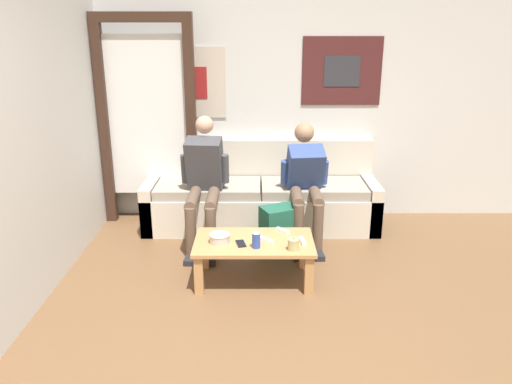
% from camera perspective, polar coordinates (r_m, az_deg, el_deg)
% --- Properties ---
extents(wall_back, '(10.00, 0.07, 2.55)m').
position_cam_1_polar(wall_back, '(5.38, 2.22, 10.51)').
color(wall_back, silver).
rests_on(wall_back, ground_plane).
extents(door_frame, '(1.00, 0.10, 2.15)m').
position_cam_1_polar(door_frame, '(5.29, -12.59, 9.10)').
color(door_frame, '#382319').
rests_on(door_frame, ground_plane).
extents(couch, '(2.40, 0.73, 0.87)m').
position_cam_1_polar(couch, '(5.26, 0.33, -0.76)').
color(couch, beige).
rests_on(couch, ground_plane).
extents(coffee_table, '(0.97, 0.56, 0.35)m').
position_cam_1_polar(coffee_table, '(4.11, -0.44, -6.39)').
color(coffee_table, '#B27F4C').
rests_on(coffee_table, ground_plane).
extents(person_seated_adult, '(0.47, 0.91, 1.20)m').
position_cam_1_polar(person_seated_adult, '(4.79, -6.21, 1.58)').
color(person_seated_adult, brown).
rests_on(person_seated_adult, ground_plane).
extents(person_seated_teen, '(0.47, 0.92, 1.11)m').
position_cam_1_polar(person_seated_teen, '(4.84, 5.44, 1.49)').
color(person_seated_teen, brown).
rests_on(person_seated_teen, ground_plane).
extents(backpack, '(0.39, 0.35, 0.44)m').
position_cam_1_polar(backpack, '(4.65, 2.52, -4.43)').
color(backpack, '#1E5642').
rests_on(backpack, ground_plane).
extents(ceramic_bowl, '(0.17, 0.17, 0.07)m').
position_cam_1_polar(ceramic_bowl, '(4.05, -4.41, -5.22)').
color(ceramic_bowl, '#B7B2A8').
rests_on(ceramic_bowl, coffee_table).
extents(pillar_candle, '(0.09, 0.09, 0.10)m').
position_cam_1_polar(pillar_candle, '(3.91, 4.07, -6.01)').
color(pillar_candle, tan).
rests_on(pillar_candle, coffee_table).
extents(drink_can_blue, '(0.07, 0.07, 0.12)m').
position_cam_1_polar(drink_can_blue, '(3.93, -0.19, -5.55)').
color(drink_can_blue, '#28479E').
rests_on(drink_can_blue, coffee_table).
extents(game_controller_near_left, '(0.05, 0.15, 0.03)m').
position_cam_1_polar(game_controller_near_left, '(4.06, 5.11, -5.59)').
color(game_controller_near_left, white).
rests_on(game_controller_near_left, coffee_table).
extents(game_controller_near_right, '(0.13, 0.12, 0.03)m').
position_cam_1_polar(game_controller_near_right, '(4.07, 0.92, -5.47)').
color(game_controller_near_right, white).
rests_on(game_controller_near_right, coffee_table).
extents(game_controller_far_center, '(0.12, 0.13, 0.03)m').
position_cam_1_polar(game_controller_far_center, '(4.25, 2.86, -4.43)').
color(game_controller_far_center, white).
rests_on(game_controller_far_center, coffee_table).
extents(cell_phone, '(0.09, 0.15, 0.01)m').
position_cam_1_polar(cell_phone, '(4.02, -1.96, -5.91)').
color(cell_phone, black).
rests_on(cell_phone, coffee_table).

